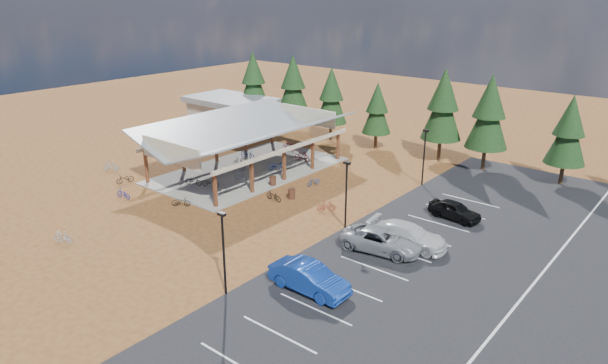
# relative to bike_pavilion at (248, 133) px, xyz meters

# --- Properties ---
(ground) EXTENTS (140.00, 140.00, 0.00)m
(ground) POSITION_rel_bike_pavilion_xyz_m (10.00, -7.00, -3.82)
(ground) COLOR brown
(ground) RESTS_ON ground
(asphalt_lot) EXTENTS (27.00, 44.00, 0.04)m
(asphalt_lot) POSITION_rel_bike_pavilion_xyz_m (28.50, -4.00, -3.80)
(asphalt_lot) COLOR black
(asphalt_lot) RESTS_ON ground
(concrete_pad) EXTENTS (10.60, 18.60, 0.10)m
(concrete_pad) POSITION_rel_bike_pavilion_xyz_m (0.00, 0.00, -3.77)
(concrete_pad) COLOR gray
(concrete_pad) RESTS_ON ground
(bike_pavilion) EXTENTS (11.65, 19.40, 4.97)m
(bike_pavilion) POSITION_rel_bike_pavilion_xyz_m (0.00, 0.00, 0.00)
(bike_pavilion) COLOR brown
(bike_pavilion) RESTS_ON concrete_pad
(outbuilding) EXTENTS (11.00, 7.00, 3.90)m
(outbuilding) POSITION_rel_bike_pavilion_xyz_m (-14.00, 11.00, -1.80)
(outbuilding) COLOR #ADA593
(outbuilding) RESTS_ON ground
(lamp_post_0) EXTENTS (0.50, 0.25, 5.14)m
(lamp_post_0) POSITION_rel_bike_pavilion_xyz_m (15.00, -17.00, -0.85)
(lamp_post_0) COLOR black
(lamp_post_0) RESTS_ON ground
(lamp_post_1) EXTENTS (0.50, 0.25, 5.14)m
(lamp_post_1) POSITION_rel_bike_pavilion_xyz_m (15.00, -5.00, -0.85)
(lamp_post_1) COLOR black
(lamp_post_1) RESTS_ON ground
(lamp_post_2) EXTENTS (0.50, 0.25, 5.14)m
(lamp_post_2) POSITION_rel_bike_pavilion_xyz_m (15.00, 7.00, -0.85)
(lamp_post_2) COLOR black
(lamp_post_2) RESTS_ON ground
(trash_bin_0) EXTENTS (0.60, 0.60, 0.90)m
(trash_bin_0) POSITION_rel_bike_pavilion_xyz_m (4.74, -1.72, -3.37)
(trash_bin_0) COLOR #452618
(trash_bin_0) RESTS_ON ground
(trash_bin_1) EXTENTS (0.60, 0.60, 0.90)m
(trash_bin_1) POSITION_rel_bike_pavilion_xyz_m (8.07, -3.02, -3.37)
(trash_bin_1) COLOR #452618
(trash_bin_1) RESTS_ON ground
(pine_0) EXTENTS (3.97, 3.97, 9.25)m
(pine_0) POSITION_rel_bike_pavilion_xyz_m (-13.87, 15.07, 1.82)
(pine_0) COLOR #382314
(pine_0) RESTS_ON ground
(pine_1) EXTENTS (3.99, 3.99, 9.30)m
(pine_1) POSITION_rel_bike_pavilion_xyz_m (-7.35, 15.37, 1.86)
(pine_1) COLOR #382314
(pine_1) RESTS_ON ground
(pine_2) EXTENTS (3.64, 3.64, 8.47)m
(pine_2) POSITION_rel_bike_pavilion_xyz_m (-0.66, 14.24, 1.35)
(pine_2) COLOR #382314
(pine_2) RESTS_ON ground
(pine_3) EXTENTS (3.17, 3.17, 7.38)m
(pine_3) POSITION_rel_bike_pavilion_xyz_m (5.35, 14.48, 0.68)
(pine_3) COLOR #382314
(pine_3) RESTS_ON ground
(pine_4) EXTENTS (4.06, 4.06, 9.46)m
(pine_4) POSITION_rel_bike_pavilion_xyz_m (12.74, 14.90, 1.96)
(pine_4) COLOR #382314
(pine_4) RESTS_ON ground
(pine_5) EXTENTS (4.01, 4.01, 9.35)m
(pine_5) POSITION_rel_bike_pavilion_xyz_m (17.52, 14.77, 1.89)
(pine_5) COLOR #382314
(pine_5) RESTS_ON ground
(pine_6) EXTENTS (3.51, 3.51, 8.18)m
(pine_6) POSITION_rel_bike_pavilion_xyz_m (24.62, 15.15, 1.17)
(pine_6) COLOR #382314
(pine_6) RESTS_ON ground
(bike_0) EXTENTS (1.76, 1.08, 0.87)m
(bike_0) POSITION_rel_bike_pavilion_xyz_m (-0.74, -6.26, -3.29)
(bike_0) COLOR black
(bike_0) RESTS_ON concrete_pad
(bike_1) EXTENTS (1.92, 0.78, 1.12)m
(bike_1) POSITION_rel_bike_pavilion_xyz_m (-0.99, -0.33, -3.17)
(bike_1) COLOR gray
(bike_1) RESTS_ON concrete_pad
(bike_2) EXTENTS (1.86, 0.66, 0.98)m
(bike_2) POSITION_rel_bike_pavilion_xyz_m (-2.73, 2.56, -3.24)
(bike_2) COLOR navy
(bike_2) RESTS_ON concrete_pad
(bike_3) EXTENTS (1.70, 0.65, 1.00)m
(bike_3) POSITION_rel_bike_pavilion_xyz_m (-1.26, 7.43, -3.23)
(bike_3) COLOR maroon
(bike_3) RESTS_ON concrete_pad
(bike_4) EXTENTS (1.76, 1.11, 0.88)m
(bike_4) POSITION_rel_bike_pavilion_xyz_m (0.80, -5.61, -3.29)
(bike_4) COLOR black
(bike_4) RESTS_ON concrete_pad
(bike_5) EXTENTS (1.74, 0.71, 1.02)m
(bike_5) POSITION_rel_bike_pavilion_xyz_m (1.74, -2.97, -3.22)
(bike_5) COLOR #A0A3A9
(bike_5) RESTS_ON concrete_pad
(bike_6) EXTENTS (2.00, 1.24, 0.99)m
(bike_6) POSITION_rel_bike_pavilion_xyz_m (2.27, 1.51, -3.23)
(bike_6) COLOR #1F3E9F
(bike_6) RESTS_ON concrete_pad
(bike_7) EXTENTS (1.77, 0.73, 1.03)m
(bike_7) POSITION_rel_bike_pavilion_xyz_m (2.16, 5.54, -3.21)
(bike_7) COLOR maroon
(bike_7) RESTS_ON concrete_pad
(bike_8) EXTENTS (0.89, 1.71, 0.85)m
(bike_8) POSITION_rel_bike_pavilion_xyz_m (-6.20, -9.68, -3.40)
(bike_8) COLOR black
(bike_8) RESTS_ON ground
(bike_9) EXTENTS (1.74, 1.15, 1.02)m
(bike_9) POSITION_rel_bike_pavilion_xyz_m (-10.29, -8.57, -3.31)
(bike_9) COLOR #96989F
(bike_9) RESTS_ON ground
(bike_10) EXTENTS (1.69, 0.70, 0.87)m
(bike_10) POSITION_rel_bike_pavilion_xyz_m (-2.94, -12.01, -3.39)
(bike_10) COLOR navy
(bike_10) RESTS_ON ground
(bike_12) EXTENTS (1.57, 1.34, 0.81)m
(bike_12) POSITION_rel_bike_pavilion_xyz_m (2.21, -10.05, -3.42)
(bike_12) COLOR black
(bike_12) RESTS_ON ground
(bike_13) EXTENTS (1.56, 1.02, 0.91)m
(bike_13) POSITION_rel_bike_pavilion_xyz_m (1.26, -19.54, -3.37)
(bike_13) COLOR #9EA2A7
(bike_13) RESTS_ON ground
(bike_14) EXTENTS (0.71, 1.62, 0.83)m
(bike_14) POSITION_rel_bike_pavilion_xyz_m (7.58, 0.64, -3.41)
(bike_14) COLOR #24488B
(bike_14) RESTS_ON ground
(bike_15) EXTENTS (1.35, 1.31, 0.88)m
(bike_15) POSITION_rel_bike_pavilion_xyz_m (12.03, -3.37, -3.38)
(bike_15) COLOR maroon
(bike_15) RESTS_ON ground
(bike_16) EXTENTS (1.71, 0.70, 0.88)m
(bike_16) POSITION_rel_bike_pavilion_xyz_m (7.23, -4.34, -3.38)
(bike_16) COLOR black
(bike_16) RESTS_ON ground
(car_1) EXTENTS (5.05, 1.77, 1.66)m
(car_1) POSITION_rel_bike_pavilion_xyz_m (18.53, -13.68, -2.95)
(car_1) COLOR navy
(car_1) RESTS_ON asphalt_lot
(car_2) EXTENTS (5.87, 3.45, 1.53)m
(car_2) POSITION_rel_bike_pavilion_xyz_m (19.06, -6.58, -3.02)
(car_2) COLOR gray
(car_2) RESTS_ON asphalt_lot
(car_3) EXTENTS (5.75, 2.91, 1.60)m
(car_3) POSITION_rel_bike_pavilion_xyz_m (20.07, -4.85, -2.98)
(car_3) COLOR silver
(car_3) RESTS_ON asphalt_lot
(car_4) EXTENTS (4.25, 2.12, 1.39)m
(car_4) POSITION_rel_bike_pavilion_xyz_m (20.56, 1.63, -3.09)
(car_4) COLOR black
(car_4) RESTS_ON asphalt_lot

